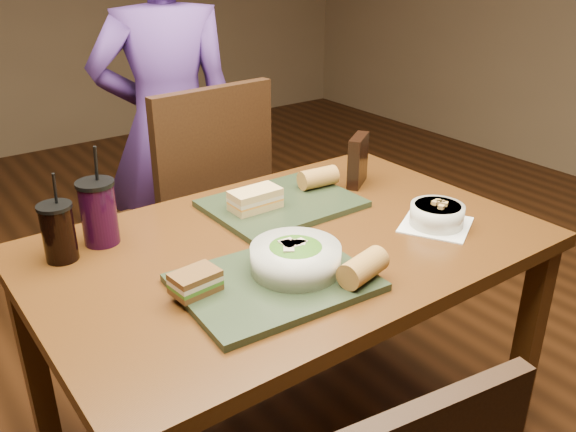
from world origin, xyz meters
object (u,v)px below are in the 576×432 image
(tray_far, at_px, (282,204))
(baguette_far, at_px, (318,178))
(salad_bowl, at_px, (296,257))
(sandwich_near, at_px, (195,282))
(dining_table, at_px, (288,270))
(tray_near, at_px, (274,282))
(soup_bowl, at_px, (437,214))
(chip_bag, at_px, (358,161))
(cup_cola, at_px, (59,232))
(baguette_near, at_px, (363,268))
(chair_far, at_px, (203,208))
(cup_berry, at_px, (99,212))
(sandwich_far, at_px, (255,199))
(diner, at_px, (169,129))

(tray_far, xyz_separation_m, baguette_far, (0.16, 0.02, 0.04))
(salad_bowl, relative_size, sandwich_near, 1.93)
(dining_table, bearing_deg, tray_near, -133.99)
(soup_bowl, height_order, chip_bag, chip_bag)
(salad_bowl, height_order, cup_cola, cup_cola)
(cup_cola, bearing_deg, baguette_near, -46.33)
(cup_cola, distance_m, chip_bag, 0.92)
(chair_far, relative_size, salad_bowl, 4.93)
(cup_berry, bearing_deg, sandwich_near, -80.11)
(tray_near, height_order, baguette_far, baguette_far)
(tray_far, relative_size, soup_bowl, 1.74)
(salad_bowl, bearing_deg, sandwich_far, 71.12)
(tray_near, xyz_separation_m, baguette_near, (0.16, -0.12, 0.04))
(baguette_far, relative_size, chip_bag, 0.75)
(tray_near, distance_m, chip_bag, 0.68)
(salad_bowl, bearing_deg, chair_far, 76.14)
(salad_bowl, distance_m, baguette_far, 0.52)
(salad_bowl, distance_m, soup_bowl, 0.48)
(diner, relative_size, tray_near, 3.73)
(dining_table, relative_size, sandwich_far, 9.07)
(sandwich_far, distance_m, baguette_near, 0.47)
(baguette_near, height_order, chip_bag, chip_bag)
(tray_far, xyz_separation_m, sandwich_far, (-0.09, 0.00, 0.04))
(baguette_near, distance_m, baguette_far, 0.57)
(sandwich_near, xyz_separation_m, sandwich_far, (0.35, 0.30, 0.00))
(tray_far, xyz_separation_m, sandwich_near, (-0.44, -0.29, 0.03))
(baguette_far, bearing_deg, salad_bowl, -134.54)
(dining_table, distance_m, baguette_far, 0.37)
(soup_bowl, distance_m, cup_cola, 0.98)
(baguette_near, bearing_deg, cup_cola, 133.67)
(sandwich_far, bearing_deg, tray_far, -0.49)
(diner, bearing_deg, dining_table, 97.08)
(tray_far, relative_size, sandwich_far, 2.93)
(diner, bearing_deg, baguette_far, 114.27)
(soup_bowl, height_order, cup_cola, cup_cola)
(diner, height_order, salad_bowl, diner)
(baguette_near, distance_m, cup_cola, 0.73)
(sandwich_far, relative_size, cup_berry, 0.55)
(tray_near, height_order, sandwich_near, sandwich_near)
(soup_bowl, height_order, cup_berry, cup_berry)
(salad_bowl, relative_size, cup_berry, 0.80)
(sandwich_near, relative_size, chip_bag, 0.68)
(baguette_near, bearing_deg, baguette_far, 61.42)
(diner, height_order, chip_bag, diner)
(sandwich_near, bearing_deg, tray_near, -19.01)
(tray_far, distance_m, soup_bowl, 0.44)
(sandwich_near, relative_size, cup_cola, 0.48)
(salad_bowl, distance_m, chip_bag, 0.62)
(diner, distance_m, cup_cola, 1.00)
(chair_far, distance_m, baguette_far, 0.54)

